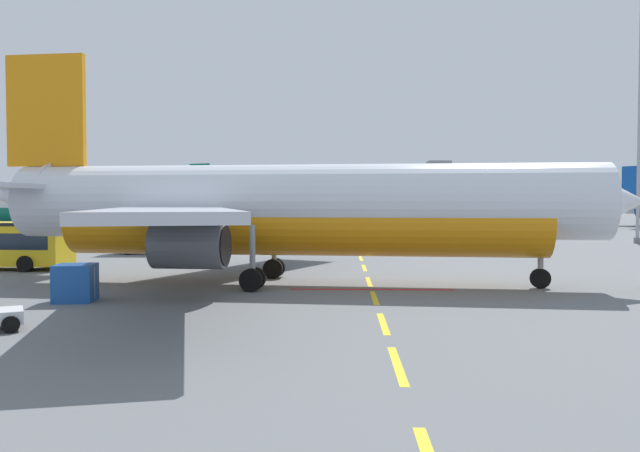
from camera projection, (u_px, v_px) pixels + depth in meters
apron_paint_markings at (362, 261)px, 45.40m from camera, size 8.00×95.52×0.01m
airliner_foreground at (291, 208)px, 32.67m from camera, size 34.82×34.48×12.20m
airliner_far_center at (144, 207)px, 107.96m from camera, size 29.00×27.67×10.51m
fuel_service_truck at (157, 234)px, 52.32m from camera, size 7.07×2.85×3.14m
uld_cargo_container at (75, 283)px, 27.11m from camera, size 1.78×1.75×1.60m
apron_light_mast_far at (640, 81)px, 64.85m from camera, size 1.80×1.80×27.00m
terminal_satellite at (392, 193)px, 166.92m from camera, size 82.48×23.88×15.06m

